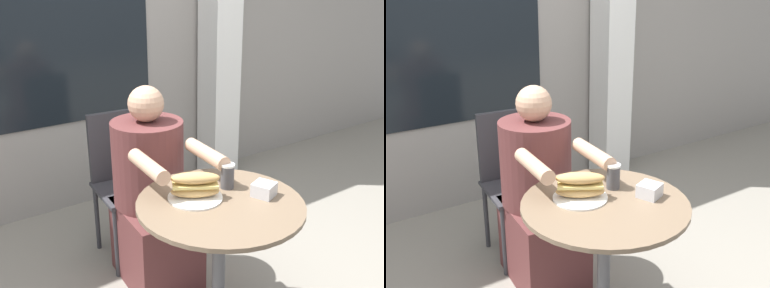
{
  "view_description": "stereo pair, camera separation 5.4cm",
  "coord_description": "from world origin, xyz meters",
  "views": [
    {
      "loc": [
        -1.08,
        -1.33,
        1.59
      ],
      "look_at": [
        0.0,
        0.21,
        0.9
      ],
      "focal_mm": 42.0,
      "sensor_mm": 36.0,
      "label": 1
    },
    {
      "loc": [
        -1.04,
        -1.36,
        1.59
      ],
      "look_at": [
        0.0,
        0.21,
        0.9
      ],
      "focal_mm": 42.0,
      "sensor_mm": 36.0,
      "label": 2
    }
  ],
  "objects": [
    {
      "name": "napkin_box",
      "position": [
        0.19,
        -0.06,
        0.73
      ],
      "size": [
        0.12,
        0.12,
        0.06
      ],
      "rotation": [
        0.0,
        0.0,
        0.37
      ],
      "color": "silver",
      "rests_on": "cafe_table"
    },
    {
      "name": "lattice_pillar",
      "position": [
        1.17,
        1.49,
        1.2
      ],
      "size": [
        0.25,
        0.25,
        2.4
      ],
      "color": "silver",
      "rests_on": "ground_plane"
    },
    {
      "name": "seated_diner",
      "position": [
        -0.01,
        0.56,
        0.47
      ],
      "size": [
        0.42,
        0.7,
        1.1
      ],
      "rotation": [
        0.0,
        0.0,
        3.06
      ],
      "color": "brown",
      "rests_on": "ground_plane"
    },
    {
      "name": "cafe_table",
      "position": [
        0.0,
        0.0,
        0.52
      ],
      "size": [
        0.72,
        0.72,
        0.7
      ],
      "color": "brown",
      "rests_on": "ground_plane"
    },
    {
      "name": "storefront_wall",
      "position": [
        -0.0,
        1.68,
        1.4
      ],
      "size": [
        8.0,
        0.09,
        2.8
      ],
      "color": "gray",
      "rests_on": "ground_plane"
    },
    {
      "name": "drink_cup",
      "position": [
        0.11,
        0.09,
        0.76
      ],
      "size": [
        0.06,
        0.06,
        0.12
      ],
      "color": "#424247",
      "rests_on": "cafe_table"
    },
    {
      "name": "sandwich_on_plate",
      "position": [
        -0.07,
        0.09,
        0.75
      ],
      "size": [
        0.24,
        0.24,
        0.12
      ],
      "rotation": [
        0.0,
        0.0,
        -0.55
      ],
      "color": "white",
      "rests_on": "cafe_table"
    },
    {
      "name": "diner_chair",
      "position": [
        -0.0,
        0.91,
        0.52
      ],
      "size": [
        0.41,
        0.41,
        0.87
      ],
      "rotation": [
        0.0,
        0.0,
        3.06
      ],
      "color": "#333338",
      "rests_on": "ground_plane"
    }
  ]
}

